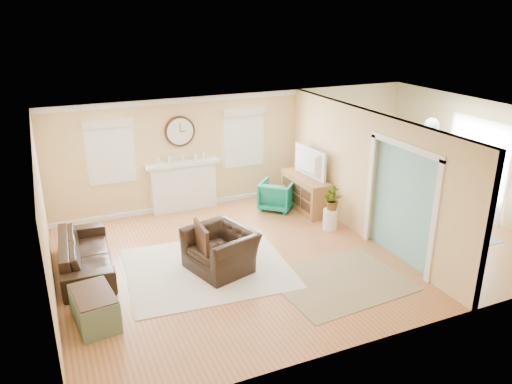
# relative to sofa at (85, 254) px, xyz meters

# --- Properties ---
(floor) EXTENTS (9.00, 9.00, 0.00)m
(floor) POSITION_rel_sofa_xyz_m (3.93, -0.77, -0.32)
(floor) COLOR #A06035
(floor) RESTS_ON ground
(wall_back) EXTENTS (9.00, 0.02, 2.60)m
(wall_back) POSITION_rel_sofa_xyz_m (3.93, 2.23, 0.98)
(wall_back) COLOR #EABE74
(wall_back) RESTS_ON ground
(wall_front) EXTENTS (9.00, 0.02, 2.60)m
(wall_front) POSITION_rel_sofa_xyz_m (3.93, -3.77, 0.98)
(wall_front) COLOR #EABE74
(wall_front) RESTS_ON ground
(wall_left) EXTENTS (0.02, 6.00, 2.60)m
(wall_left) POSITION_rel_sofa_xyz_m (-0.57, -0.77, 0.98)
(wall_left) COLOR #EABE74
(wall_left) RESTS_ON ground
(wall_right) EXTENTS (0.02, 6.00, 2.60)m
(wall_right) POSITION_rel_sofa_xyz_m (8.43, -0.77, 0.98)
(wall_right) COLOR #EABE74
(wall_right) RESTS_ON ground
(ceiling) EXTENTS (9.00, 6.00, 0.02)m
(ceiling) POSITION_rel_sofa_xyz_m (3.93, -0.77, 2.28)
(ceiling) COLOR white
(ceiling) RESTS_ON wall_back
(partition) EXTENTS (0.17, 6.00, 2.60)m
(partition) POSITION_rel_sofa_xyz_m (5.44, -0.49, 1.04)
(partition) COLOR #EABE74
(partition) RESTS_ON ground
(fireplace) EXTENTS (1.70, 0.30, 1.17)m
(fireplace) POSITION_rel_sofa_xyz_m (2.43, 2.11, 0.28)
(fireplace) COLOR white
(fireplace) RESTS_ON ground
(wall_clock) EXTENTS (0.70, 0.07, 0.70)m
(wall_clock) POSITION_rel_sofa_xyz_m (2.43, 2.19, 1.53)
(wall_clock) COLOR #402918
(wall_clock) RESTS_ON wall_back
(window_left) EXTENTS (1.05, 0.13, 1.42)m
(window_left) POSITION_rel_sofa_xyz_m (0.88, 2.18, 1.34)
(window_left) COLOR white
(window_left) RESTS_ON wall_back
(window_right) EXTENTS (1.05, 0.13, 1.42)m
(window_right) POSITION_rel_sofa_xyz_m (3.98, 2.18, 1.34)
(window_right) COLOR white
(window_right) RESTS_ON wall_back
(french_doors) EXTENTS (0.06, 1.70, 2.20)m
(french_doors) POSITION_rel_sofa_xyz_m (8.38, -0.77, 0.78)
(french_doors) COLOR white
(french_doors) RESTS_ON ground
(pendant) EXTENTS (0.30, 0.30, 0.55)m
(pendant) POSITION_rel_sofa_xyz_m (6.93, -0.77, 1.88)
(pendant) COLOR gold
(pendant) RESTS_ON ceiling
(rug_cream) EXTENTS (3.05, 2.70, 0.02)m
(rug_cream) POSITION_rel_sofa_xyz_m (2.01, -0.82, -0.31)
(rug_cream) COLOR beige
(rug_cream) RESTS_ON floor
(rug_jute) EXTENTS (2.32, 1.95, 0.01)m
(rug_jute) POSITION_rel_sofa_xyz_m (3.96, -2.17, -0.31)
(rug_jute) COLOR tan
(rug_jute) RESTS_ON floor
(rug_grey) EXTENTS (2.23, 2.78, 0.01)m
(rug_grey) POSITION_rel_sofa_xyz_m (6.76, -0.82, -0.31)
(rug_grey) COLOR gray
(rug_grey) RESTS_ON floor
(sofa) EXTENTS (0.96, 2.23, 0.64)m
(sofa) POSITION_rel_sofa_xyz_m (0.00, 0.00, 0.00)
(sofa) COLOR black
(sofa) RESTS_ON floor
(eames_chair) EXTENTS (1.30, 1.40, 0.75)m
(eames_chair) POSITION_rel_sofa_xyz_m (2.24, -0.92, 0.06)
(eames_chair) COLOR black
(eames_chair) RESTS_ON floor
(green_chair) EXTENTS (1.04, 1.04, 0.68)m
(green_chair) POSITION_rel_sofa_xyz_m (4.42, 1.25, 0.02)
(green_chair) COLOR #116446
(green_chair) RESTS_ON floor
(trunk) EXTENTS (0.66, 0.97, 0.53)m
(trunk) POSITION_rel_sofa_xyz_m (-0.06, -1.75, -0.06)
(trunk) COLOR slate
(trunk) RESTS_ON floor
(credenza) EXTENTS (0.52, 1.54, 0.80)m
(credenza) POSITION_rel_sofa_xyz_m (5.03, 0.98, 0.08)
(credenza) COLOR #A06B36
(credenza) RESTS_ON floor
(tv) EXTENTS (0.25, 1.18, 0.67)m
(tv) POSITION_rel_sofa_xyz_m (5.01, 0.98, 0.82)
(tv) COLOR black
(tv) RESTS_ON credenza
(garden_stool) EXTENTS (0.31, 0.31, 0.45)m
(garden_stool) POSITION_rel_sofa_xyz_m (4.96, -0.24, -0.09)
(garden_stool) COLOR white
(garden_stool) RESTS_ON floor
(potted_plant) EXTENTS (0.36, 0.41, 0.45)m
(potted_plant) POSITION_rel_sofa_xyz_m (4.96, -0.24, 0.36)
(potted_plant) COLOR #337F33
(potted_plant) RESTS_ON garden_stool
(dining_table) EXTENTS (1.29, 1.97, 0.65)m
(dining_table) POSITION_rel_sofa_xyz_m (6.76, -0.82, 0.00)
(dining_table) COLOR #402918
(dining_table) RESTS_ON floor
(dining_chair_n) EXTENTS (0.50, 0.50, 0.98)m
(dining_chair_n) POSITION_rel_sofa_xyz_m (6.71, 0.31, 0.25)
(dining_chair_n) COLOR gray
(dining_chair_n) RESTS_ON floor
(dining_chair_s) EXTENTS (0.56, 0.56, 1.04)m
(dining_chair_s) POSITION_rel_sofa_xyz_m (6.74, -1.96, 0.29)
(dining_chair_s) COLOR gray
(dining_chair_s) RESTS_ON floor
(dining_chair_w) EXTENTS (0.51, 0.51, 0.95)m
(dining_chair_w) POSITION_rel_sofa_xyz_m (6.19, -0.89, 0.24)
(dining_chair_w) COLOR white
(dining_chair_w) RESTS_ON floor
(dining_chair_e) EXTENTS (0.52, 0.52, 1.02)m
(dining_chair_e) POSITION_rel_sofa_xyz_m (7.32, -0.86, 0.28)
(dining_chair_e) COLOR gray
(dining_chair_e) RESTS_ON floor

